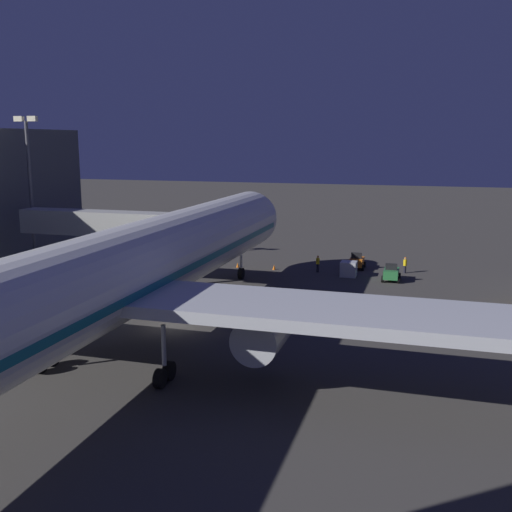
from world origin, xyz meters
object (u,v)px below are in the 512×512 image
(airliner_at_gate, at_px, (104,282))
(pushback_tug, at_px, (391,274))
(jet_bridge, at_px, (124,224))
(baggage_tug_lead, at_px, (357,262))
(baggage_container_mid_row, at_px, (349,269))
(traffic_cone_nose_starboard, at_px, (238,265))
(traffic_cone_nose_port, at_px, (274,267))
(ground_crew_under_port_wing, at_px, (405,264))
(apron_floodlight_mast, at_px, (30,180))
(ground_crew_marshaller_fwd, at_px, (318,263))

(airliner_at_gate, xyz_separation_m, pushback_tug, (-15.52, -31.30, -5.24))
(jet_bridge, distance_m, baggage_tug_lead, 26.66)
(baggage_container_mid_row, distance_m, traffic_cone_nose_starboard, 13.14)
(jet_bridge, xyz_separation_m, traffic_cone_nose_port, (-13.30, -10.27, -5.82))
(airliner_at_gate, relative_size, ground_crew_under_port_wing, 37.98)
(airliner_at_gate, height_order, ground_crew_under_port_wing, airliner_at_gate)
(jet_bridge, bearing_deg, baggage_tug_lead, -148.80)
(airliner_at_gate, bearing_deg, ground_crew_under_port_wing, -115.19)
(baggage_tug_lead, distance_m, pushback_tug, 6.67)
(airliner_at_gate, xyz_separation_m, baggage_tug_lead, (-11.24, -36.42, -5.25))
(baggage_container_mid_row, bearing_deg, apron_floodlight_mast, 7.58)
(apron_floodlight_mast, bearing_deg, jet_bridge, 163.00)
(airliner_at_gate, relative_size, ground_crew_marshaller_fwd, 36.24)
(apron_floodlight_mast, height_order, baggage_tug_lead, apron_floodlight_mast)
(baggage_tug_lead, relative_size, pushback_tug, 0.89)
(ground_crew_marshaller_fwd, xyz_separation_m, traffic_cone_nose_starboard, (9.47, 0.09, -0.78))
(airliner_at_gate, relative_size, traffic_cone_nose_starboard, 125.58)
(ground_crew_under_port_wing, height_order, traffic_cone_nose_starboard, ground_crew_under_port_wing)
(jet_bridge, bearing_deg, ground_crew_marshaller_fwd, -150.57)
(ground_crew_under_port_wing, bearing_deg, ground_crew_marshaller_fwd, 13.82)
(baggage_tug_lead, bearing_deg, jet_bridge, 31.20)
(baggage_tug_lead, relative_size, baggage_container_mid_row, 1.46)
(baggage_tug_lead, xyz_separation_m, ground_crew_marshaller_fwd, (3.97, 3.17, 0.27))
(baggage_tug_lead, height_order, baggage_container_mid_row, baggage_tug_lead)
(ground_crew_marshaller_fwd, height_order, traffic_cone_nose_starboard, ground_crew_marshaller_fwd)
(apron_floodlight_mast, bearing_deg, baggage_tug_lead, -166.04)
(traffic_cone_nose_starboard, bearing_deg, pushback_tug, 174.01)
(traffic_cone_nose_port, bearing_deg, pushback_tug, 172.06)
(ground_crew_marshaller_fwd, bearing_deg, traffic_cone_nose_port, 1.06)
(traffic_cone_nose_starboard, bearing_deg, baggage_container_mid_row, 175.54)
(airliner_at_gate, relative_size, baggage_container_mid_row, 40.43)
(baggage_tug_lead, height_order, traffic_cone_nose_starboard, baggage_tug_lead)
(pushback_tug, bearing_deg, apron_floodlight_mast, 5.58)
(jet_bridge, bearing_deg, apron_floodlight_mast, -17.00)
(pushback_tug, height_order, traffic_cone_nose_starboard, pushback_tug)
(traffic_cone_nose_port, bearing_deg, traffic_cone_nose_starboard, 0.00)
(baggage_tug_lead, relative_size, ground_crew_under_port_wing, 1.37)
(baggage_tug_lead, xyz_separation_m, traffic_cone_nose_port, (9.04, 3.27, -0.51))
(jet_bridge, height_order, ground_crew_marshaller_fwd, jet_bridge)
(apron_floodlight_mast, height_order, ground_crew_under_port_wing, apron_floodlight_mast)
(traffic_cone_nose_port, bearing_deg, baggage_tug_lead, -160.15)
(pushback_tug, bearing_deg, traffic_cone_nose_starboard, -5.99)
(ground_crew_under_port_wing, relative_size, traffic_cone_nose_port, 3.31)
(ground_crew_under_port_wing, height_order, traffic_cone_nose_port, ground_crew_under_port_wing)
(jet_bridge, xyz_separation_m, traffic_cone_nose_starboard, (-8.90, -10.27, -5.82))
(apron_floodlight_mast, bearing_deg, ground_crew_marshaller_fwd, -169.69)
(airliner_at_gate, distance_m, baggage_container_mid_row, 34.33)
(airliner_at_gate, xyz_separation_m, ground_crew_marshaller_fwd, (-7.27, -33.25, -4.97))
(baggage_container_mid_row, xyz_separation_m, traffic_cone_nose_starboard, (13.09, -1.02, -0.54))
(baggage_container_mid_row, height_order, ground_crew_under_port_wing, ground_crew_under_port_wing)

